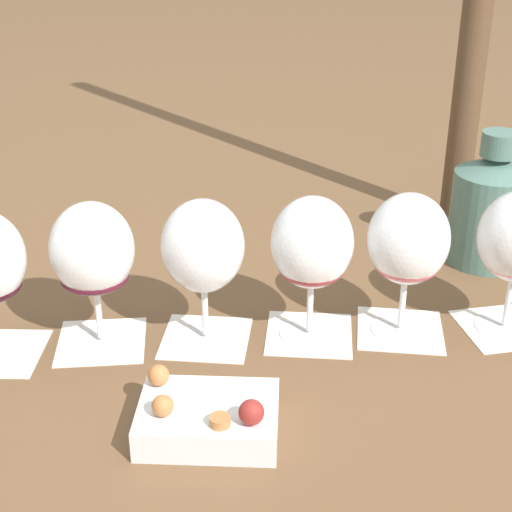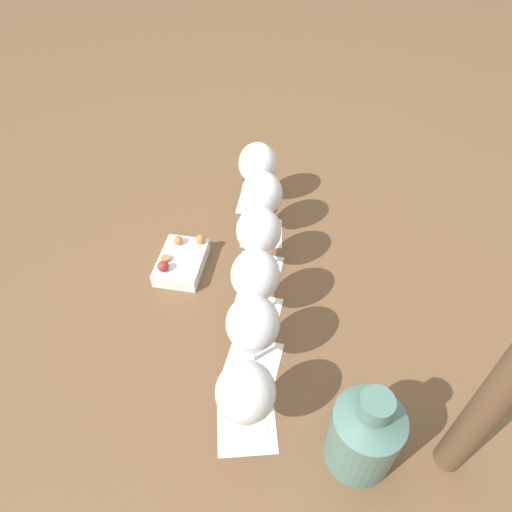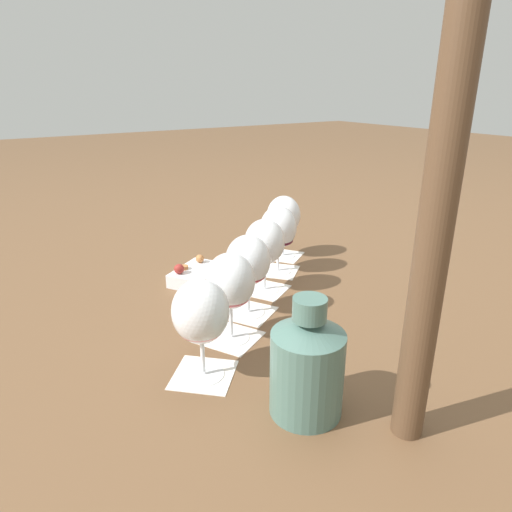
% 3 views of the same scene
% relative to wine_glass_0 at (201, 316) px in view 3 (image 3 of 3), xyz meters
% --- Properties ---
extents(ground_plane, '(8.00, 8.00, 0.00)m').
position_rel_wine_glass_0_xyz_m(ground_plane, '(0.20, -0.24, -0.12)').
color(ground_plane, brown).
extents(tasting_card_0, '(0.14, 0.14, 0.00)m').
position_rel_wine_glass_0_xyz_m(tasting_card_0, '(0.00, -0.00, -0.11)').
color(tasting_card_0, silver).
rests_on(tasting_card_0, ground_plane).
extents(tasting_card_1, '(0.14, 0.14, 0.00)m').
position_rel_wine_glass_0_xyz_m(tasting_card_1, '(0.08, -0.10, -0.11)').
color(tasting_card_1, silver).
rests_on(tasting_card_1, ground_plane).
extents(tasting_card_2, '(0.14, 0.14, 0.00)m').
position_rel_wine_glass_0_xyz_m(tasting_card_2, '(0.15, -0.19, -0.11)').
color(tasting_card_2, silver).
rests_on(tasting_card_2, ground_plane).
extents(tasting_card_3, '(0.14, 0.14, 0.00)m').
position_rel_wine_glass_0_xyz_m(tasting_card_3, '(0.23, -0.28, -0.11)').
color(tasting_card_3, silver).
rests_on(tasting_card_3, ground_plane).
extents(tasting_card_4, '(0.14, 0.14, 0.00)m').
position_rel_wine_glass_0_xyz_m(tasting_card_4, '(0.31, -0.38, -0.11)').
color(tasting_card_4, silver).
rests_on(tasting_card_4, ground_plane).
extents(tasting_card_5, '(0.14, 0.14, 0.00)m').
position_rel_wine_glass_0_xyz_m(tasting_card_5, '(0.39, -0.46, -0.11)').
color(tasting_card_5, silver).
rests_on(tasting_card_5, ground_plane).
extents(wine_glass_0, '(0.10, 0.10, 0.18)m').
position_rel_wine_glass_0_xyz_m(wine_glass_0, '(0.00, 0.00, 0.00)').
color(wine_glass_0, white).
rests_on(wine_glass_0, tasting_card_0).
extents(wine_glass_1, '(0.10, 0.10, 0.18)m').
position_rel_wine_glass_0_xyz_m(wine_glass_1, '(0.08, -0.10, 0.00)').
color(wine_glass_1, white).
rests_on(wine_glass_1, tasting_card_1).
extents(wine_glass_2, '(0.10, 0.10, 0.18)m').
position_rel_wine_glass_0_xyz_m(wine_glass_2, '(0.15, -0.19, 0.00)').
color(wine_glass_2, white).
rests_on(wine_glass_2, tasting_card_2).
extents(wine_glass_3, '(0.10, 0.10, 0.18)m').
position_rel_wine_glass_0_xyz_m(wine_glass_3, '(0.23, -0.28, 0.00)').
color(wine_glass_3, white).
rests_on(wine_glass_3, tasting_card_3).
extents(wine_glass_4, '(0.10, 0.10, 0.18)m').
position_rel_wine_glass_0_xyz_m(wine_glass_4, '(0.31, -0.38, 0.00)').
color(wine_glass_4, white).
rests_on(wine_glass_4, tasting_card_4).
extents(wine_glass_5, '(0.10, 0.10, 0.18)m').
position_rel_wine_glass_0_xyz_m(wine_glass_5, '(0.39, -0.46, 0.00)').
color(wine_glass_5, white).
rests_on(wine_glass_5, tasting_card_5).
extents(ceramic_vase, '(0.11, 0.11, 0.19)m').
position_rel_wine_glass_0_xyz_m(ceramic_vase, '(-0.17, -0.09, -0.03)').
color(ceramic_vase, '#4C7066').
rests_on(ceramic_vase, ground_plane).
extents(snack_dish, '(0.16, 0.17, 0.06)m').
position_rel_wine_glass_0_xyz_m(snack_dish, '(0.37, -0.17, -0.10)').
color(snack_dish, silver).
rests_on(snack_dish, ground_plane).
extents(umbrella_pole, '(0.04, 0.04, 1.09)m').
position_rel_wine_glass_0_xyz_m(umbrella_pole, '(-0.28, -0.18, 0.43)').
color(umbrella_pole, brown).
rests_on(umbrella_pole, ground_plane).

